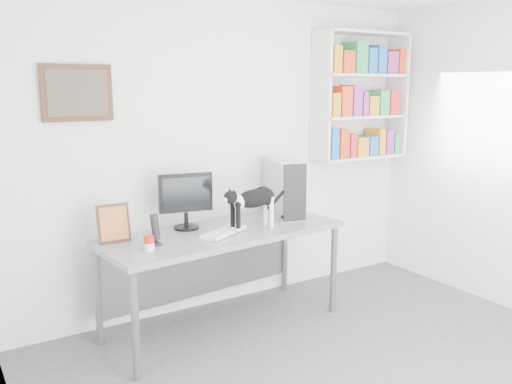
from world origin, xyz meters
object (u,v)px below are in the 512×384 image
at_px(bookshelf, 361,96).
at_px(monitor, 186,201).
at_px(speaker, 155,229).
at_px(cat, 254,209).
at_px(desk, 224,279).
at_px(keyboard, 223,232).
at_px(leaning_print, 113,222).
at_px(pc_tower, 284,187).
at_px(soup_can, 149,243).

xyz_separation_m(bookshelf, monitor, (-1.97, -0.14, -0.80)).
bearing_deg(speaker, cat, -19.68).
bearing_deg(desk, keyboard, -122.28).
relative_size(monitor, keyboard, 1.10).
relative_size(desk, leaning_print, 6.69).
height_order(pc_tower, cat, pc_tower).
bearing_deg(soup_can, leaning_print, 111.97).
xyz_separation_m(bookshelf, pc_tower, (-1.04, -0.17, -0.78)).
bearing_deg(speaker, keyboard, -17.24).
relative_size(soup_can, cat, 0.19).
bearing_deg(keyboard, speaker, 153.20).
bearing_deg(pc_tower, monitor, -168.79).
distance_m(keyboard, cat, 0.30).
bearing_deg(cat, speaker, 167.63).
relative_size(bookshelf, cat, 2.18).
relative_size(keyboard, soup_can, 3.96).
height_order(monitor, leaning_print, monitor).
height_order(bookshelf, monitor, bookshelf).
relative_size(keyboard, pc_tower, 0.84).
bearing_deg(cat, desk, 139.83).
bearing_deg(desk, leaning_print, 163.95).
height_order(desk, keyboard, keyboard).
bearing_deg(speaker, desk, -8.88).
relative_size(bookshelf, soup_can, 11.63).
bearing_deg(desk, monitor, 130.67).
height_order(pc_tower, leaning_print, pc_tower).
bearing_deg(bookshelf, keyboard, -166.15).
height_order(keyboard, pc_tower, pc_tower).
distance_m(bookshelf, soup_can, 2.68).
height_order(monitor, keyboard, monitor).
bearing_deg(soup_can, cat, 4.31).
bearing_deg(desk, speaker, -177.09).
xyz_separation_m(keyboard, cat, (0.26, -0.03, 0.16)).
distance_m(keyboard, soup_can, 0.65).
height_order(bookshelf, cat, bookshelf).
distance_m(keyboard, leaning_print, 0.83).
relative_size(speaker, cat, 0.42).
distance_m(bookshelf, desk, 2.29).
relative_size(monitor, soup_can, 4.33).
bearing_deg(bookshelf, pc_tower, -170.44).
distance_m(desk, cat, 0.63).
bearing_deg(desk, cat, -35.68).
distance_m(bookshelf, monitor, 2.13).
xyz_separation_m(bookshelf, soup_can, (-2.44, -0.54, -0.98)).
relative_size(keyboard, cat, 0.74).
distance_m(monitor, leaning_print, 0.62).
height_order(speaker, leaning_print, leaning_print).
height_order(monitor, pc_tower, pc_tower).
height_order(monitor, soup_can, monitor).
distance_m(bookshelf, pc_tower, 1.31).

